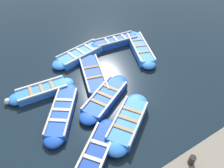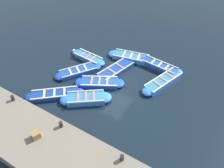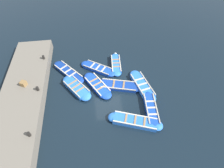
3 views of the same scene
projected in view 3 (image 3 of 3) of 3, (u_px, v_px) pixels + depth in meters
ground_plane at (108, 90)px, 14.41m from camera, size 120.00×120.00×0.00m
boat_tucked at (97, 85)px, 14.56m from camera, size 2.45×3.46×0.38m
boat_bow_out at (142, 86)px, 14.53m from camera, size 1.67×3.83×0.41m
boat_mid_row at (77, 88)px, 14.33m from camera, size 2.68×3.26×0.46m
boat_stern_in at (135, 121)px, 12.28m from camera, size 3.93×2.08×0.43m
boat_outer_left at (119, 86)px, 14.53m from camera, size 3.96×1.91×0.37m
boat_inner_gap at (151, 109)px, 12.96m from camera, size 1.08×3.49×0.45m
boat_near_quay at (98, 69)px, 15.90m from camera, size 3.35×2.69×0.38m
boat_broadside at (116, 64)px, 16.26m from camera, size 1.00×3.14×0.40m
boat_far_corner at (68, 72)px, 15.61m from camera, size 3.04×3.49×0.37m
quay_wall at (24, 96)px, 13.48m from camera, size 3.19×13.21×0.90m
bollard_north at (44, 57)px, 15.54m from camera, size 0.20×0.20×0.35m
bollard_mid_north at (38, 89)px, 13.12m from camera, size 0.20×0.20×0.35m
bollard_mid_south at (29, 134)px, 10.70m from camera, size 0.20×0.20×0.35m
wooden_crate at (23, 84)px, 13.43m from camera, size 0.53×0.53×0.40m
buoy_orange_near at (115, 54)px, 17.31m from camera, size 0.29×0.29×0.29m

